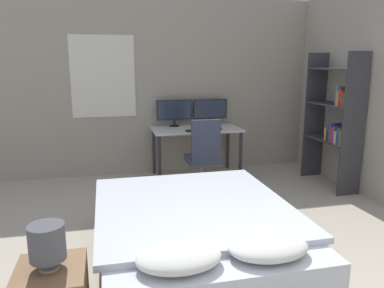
{
  "coord_description": "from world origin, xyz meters",
  "views": [
    {
      "loc": [
        -1.22,
        -1.58,
        1.73
      ],
      "look_at": [
        -0.19,
        2.78,
        0.75
      ],
      "focal_mm": 35.0,
      "sensor_mm": 36.0,
      "label": 1
    }
  ],
  "objects_px": {
    "office_chair": "(203,164)",
    "computer_mouse": "(220,129)",
    "bed": "(196,237)",
    "monitor_right": "(210,110)",
    "bedside_lamp": "(47,243)",
    "keyboard": "(200,130)",
    "desk": "(196,134)",
    "monitor_left": "(174,111)",
    "bookshelf": "(337,117)"
  },
  "relations": [
    {
      "from": "bed",
      "to": "monitor_right",
      "type": "xyz_separation_m",
      "value": [
        0.92,
        2.78,
        0.73
      ]
    },
    {
      "from": "desk",
      "to": "computer_mouse",
      "type": "xyz_separation_m",
      "value": [
        0.3,
        -0.24,
        0.11
      ]
    },
    {
      "from": "bed",
      "to": "computer_mouse",
      "type": "bearing_deg",
      "value": 67.98
    },
    {
      "from": "keyboard",
      "to": "computer_mouse",
      "type": "xyz_separation_m",
      "value": [
        0.3,
        0.0,
        0.01
      ]
    },
    {
      "from": "desk",
      "to": "office_chair",
      "type": "xyz_separation_m",
      "value": [
        -0.09,
        -0.75,
        -0.26
      ]
    },
    {
      "from": "bed",
      "to": "desk",
      "type": "distance_m",
      "value": 2.64
    },
    {
      "from": "keyboard",
      "to": "office_chair",
      "type": "height_order",
      "value": "office_chair"
    },
    {
      "from": "desk",
      "to": "computer_mouse",
      "type": "bearing_deg",
      "value": -39.02
    },
    {
      "from": "monitor_left",
      "to": "keyboard",
      "type": "height_order",
      "value": "monitor_left"
    },
    {
      "from": "bedside_lamp",
      "to": "keyboard",
      "type": "bearing_deg",
      "value": 61.15
    },
    {
      "from": "bedside_lamp",
      "to": "keyboard",
      "type": "xyz_separation_m",
      "value": [
        1.69,
        3.08,
        0.04
      ]
    },
    {
      "from": "bedside_lamp",
      "to": "office_chair",
      "type": "relative_size",
      "value": 0.27
    },
    {
      "from": "office_chair",
      "to": "computer_mouse",
      "type": "bearing_deg",
      "value": 52.79
    },
    {
      "from": "bedside_lamp",
      "to": "keyboard",
      "type": "distance_m",
      "value": 3.51
    },
    {
      "from": "office_chair",
      "to": "monitor_left",
      "type": "bearing_deg",
      "value": 101.42
    },
    {
      "from": "bed",
      "to": "computer_mouse",
      "type": "relative_size",
      "value": 29.92
    },
    {
      "from": "keyboard",
      "to": "bookshelf",
      "type": "relative_size",
      "value": 0.22
    },
    {
      "from": "bookshelf",
      "to": "office_chair",
      "type": "bearing_deg",
      "value": 174.23
    },
    {
      "from": "desk",
      "to": "computer_mouse",
      "type": "height_order",
      "value": "computer_mouse"
    },
    {
      "from": "bedside_lamp",
      "to": "monitor_right",
      "type": "height_order",
      "value": "monitor_right"
    },
    {
      "from": "monitor_right",
      "to": "office_chair",
      "type": "height_order",
      "value": "monitor_right"
    },
    {
      "from": "monitor_left",
      "to": "computer_mouse",
      "type": "bearing_deg",
      "value": -39.72
    },
    {
      "from": "desk",
      "to": "office_chair",
      "type": "distance_m",
      "value": 0.8
    },
    {
      "from": "monitor_left",
      "to": "bed",
      "type": "bearing_deg",
      "value": -96.96
    },
    {
      "from": "monitor_left",
      "to": "computer_mouse",
      "type": "height_order",
      "value": "monitor_left"
    },
    {
      "from": "desk",
      "to": "bookshelf",
      "type": "distance_m",
      "value": 2.02
    },
    {
      "from": "monitor_right",
      "to": "office_chair",
      "type": "relative_size",
      "value": 0.54
    },
    {
      "from": "keyboard",
      "to": "bed",
      "type": "bearing_deg",
      "value": -105.32
    },
    {
      "from": "desk",
      "to": "computer_mouse",
      "type": "relative_size",
      "value": 18.93
    },
    {
      "from": "bed",
      "to": "office_chair",
      "type": "relative_size",
      "value": 2.06
    },
    {
      "from": "monitor_left",
      "to": "bookshelf",
      "type": "distance_m",
      "value": 2.36
    },
    {
      "from": "bedside_lamp",
      "to": "monitor_right",
      "type": "distance_m",
      "value": 4.09
    },
    {
      "from": "monitor_right",
      "to": "bookshelf",
      "type": "bearing_deg",
      "value": -38.81
    },
    {
      "from": "keyboard",
      "to": "monitor_left",
      "type": "bearing_deg",
      "value": 120.59
    },
    {
      "from": "monitor_left",
      "to": "desk",
      "type": "bearing_deg",
      "value": -40.42
    },
    {
      "from": "desk",
      "to": "monitor_right",
      "type": "bearing_deg",
      "value": 40.42
    },
    {
      "from": "bed",
      "to": "keyboard",
      "type": "relative_size",
      "value": 5.02
    },
    {
      "from": "bedside_lamp",
      "to": "monitor_right",
      "type": "relative_size",
      "value": 0.5
    },
    {
      "from": "monitor_left",
      "to": "keyboard",
      "type": "xyz_separation_m",
      "value": [
        0.29,
        -0.49,
        -0.23
      ]
    },
    {
      "from": "monitor_right",
      "to": "desk",
      "type": "bearing_deg",
      "value": -139.58
    },
    {
      "from": "office_chair",
      "to": "bed",
      "type": "bearing_deg",
      "value": -106.87
    },
    {
      "from": "office_chair",
      "to": "bookshelf",
      "type": "relative_size",
      "value": 0.54
    },
    {
      "from": "bedside_lamp",
      "to": "computer_mouse",
      "type": "height_order",
      "value": "bedside_lamp"
    },
    {
      "from": "monitor_right",
      "to": "monitor_left",
      "type": "bearing_deg",
      "value": 180.0
    },
    {
      "from": "monitor_right",
      "to": "office_chair",
      "type": "distance_m",
      "value": 1.22
    },
    {
      "from": "monitor_left",
      "to": "keyboard",
      "type": "relative_size",
      "value": 1.31
    },
    {
      "from": "monitor_right",
      "to": "keyboard",
      "type": "distance_m",
      "value": 0.61
    },
    {
      "from": "bed",
      "to": "computer_mouse",
      "type": "distance_m",
      "value": 2.52
    },
    {
      "from": "monitor_right",
      "to": "computer_mouse",
      "type": "relative_size",
      "value": 7.83
    },
    {
      "from": "bookshelf",
      "to": "keyboard",
      "type": "bearing_deg",
      "value": 158.44
    }
  ]
}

